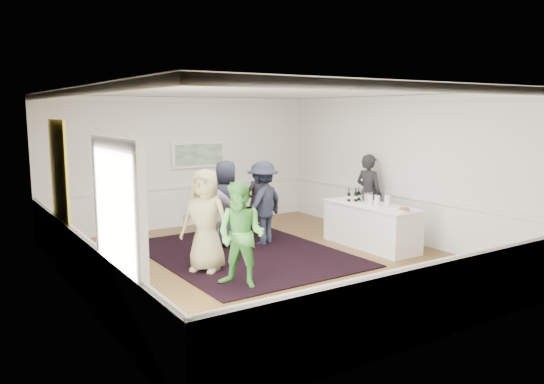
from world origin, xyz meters
TOP-DOWN VIEW (x-y plane):
  - floor at (0.00, 0.00)m, footprint 8.00×8.00m
  - ceiling at (0.00, 0.00)m, footprint 7.00×8.00m
  - wall_left at (-3.50, 0.00)m, footprint 0.02×8.00m
  - wall_right at (3.50, 0.00)m, footprint 0.02×8.00m
  - wall_back at (0.00, 4.00)m, footprint 7.00×0.02m
  - wall_front at (0.00, -4.00)m, footprint 7.00×0.02m
  - wainscoting at (0.00, 0.00)m, footprint 7.00×8.00m
  - mirror at (-3.45, 1.30)m, footprint 0.05×1.25m
  - doorway at (-3.45, -1.90)m, footprint 0.10×1.78m
  - landscape_painting at (0.40, 3.95)m, footprint 1.44×0.06m
  - area_rug at (-0.08, 0.86)m, footprint 3.48×4.55m
  - serving_table at (2.45, -0.11)m, footprint 0.86×2.25m
  - bartender at (3.20, 0.78)m, footprint 0.55×0.75m
  - guest_tan at (-1.24, 0.24)m, footprint 1.02×1.08m
  - guest_green at (-1.14, -0.86)m, footprint 1.02×1.07m
  - guest_lilac at (-0.92, 0.69)m, footprint 1.11×0.67m
  - guest_dark_a at (0.66, 1.34)m, footprint 1.33×1.06m
  - guest_dark_b at (0.95, 2.10)m, footprint 0.67×0.53m
  - guest_navy at (-0.09, 1.61)m, footprint 1.06×1.03m
  - wine_bottles at (2.47, 0.39)m, footprint 0.35×0.23m
  - juice_pitchers at (2.44, -0.31)m, footprint 0.36×0.37m
  - ice_bucket at (2.45, 0.05)m, footprint 0.26×0.26m
  - nut_bowl at (2.42, -1.05)m, footprint 0.25×0.25m

SIDE VIEW (x-z plane):
  - floor at x=0.00m, z-range 0.00..0.00m
  - area_rug at x=-0.08m, z-range 0.00..0.02m
  - serving_table at x=2.45m, z-range 0.00..0.91m
  - wainscoting at x=0.00m, z-range 0.00..1.00m
  - guest_dark_b at x=0.95m, z-range 0.00..1.61m
  - guest_green at x=-1.14m, z-range 0.00..1.74m
  - guest_lilac at x=-0.92m, z-range 0.00..1.78m
  - guest_dark_a at x=0.66m, z-range 0.00..1.80m
  - guest_navy at x=-0.09m, z-range 0.00..1.84m
  - guest_tan at x=-1.24m, z-range 0.00..1.85m
  - bartender at x=3.20m, z-range 0.00..1.88m
  - nut_bowl at x=2.42m, z-range 0.91..0.98m
  - ice_bucket at x=2.45m, z-range 0.90..1.15m
  - juice_pitchers at x=2.44m, z-range 0.91..1.15m
  - wine_bottles at x=2.47m, z-range 0.91..1.22m
  - doorway at x=-3.45m, z-range 0.14..2.70m
  - wall_left at x=-3.50m, z-range 0.00..3.20m
  - wall_right at x=3.50m, z-range 0.00..3.20m
  - wall_back at x=0.00m, z-range 0.00..3.20m
  - wall_front at x=0.00m, z-range 0.00..3.20m
  - landscape_painting at x=0.40m, z-range 1.45..2.11m
  - mirror at x=-3.45m, z-range 0.88..2.73m
  - ceiling at x=0.00m, z-range 3.19..3.21m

